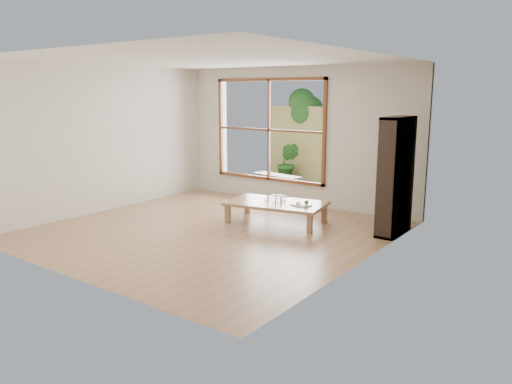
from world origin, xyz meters
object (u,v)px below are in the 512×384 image
food_tray (302,204)px  bookshelf (396,176)px  garden_bench (277,177)px  low_table (276,205)px

food_tray → bookshelf: bearing=30.5°
food_tray → garden_bench: (-1.87, 2.07, -0.04)m
low_table → garden_bench: bearing=112.7°
low_table → garden_bench: garden_bench is taller
food_tray → garden_bench: bearing=143.0°
bookshelf → garden_bench: (-3.20, 1.59, -0.56)m
low_table → bookshelf: (1.81, 0.51, 0.59)m
garden_bench → bookshelf: bearing=-17.5°
bookshelf → low_table: bearing=-164.3°
low_table → bookshelf: size_ratio=0.97×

